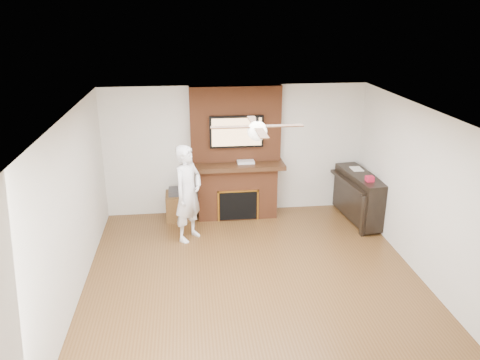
{
  "coord_description": "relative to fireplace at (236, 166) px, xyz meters",
  "views": [
    {
      "loc": [
        -0.9,
        -5.85,
        3.81
      ],
      "look_at": [
        -0.12,
        0.9,
        1.32
      ],
      "focal_mm": 35.0,
      "sensor_mm": 36.0,
      "label": 1
    }
  ],
  "objects": [
    {
      "name": "piano",
      "position": [
        2.27,
        -0.55,
        -0.49
      ],
      "size": [
        0.68,
        1.47,
        1.02
      ],
      "rotation": [
        0.0,
        0.0,
        0.11
      ],
      "color": "black",
      "rests_on": "ground"
    },
    {
      "name": "tv",
      "position": [
        0.0,
        -0.05,
        0.68
      ],
      "size": [
        1.0,
        0.08,
        0.6
      ],
      "color": "black",
      "rests_on": "fireplace"
    },
    {
      "name": "ceiling_fan",
      "position": [
        -0.0,
        -2.55,
        1.34
      ],
      "size": [
        1.21,
        1.21,
        0.31
      ],
      "color": "black",
      "rests_on": "room_shell"
    },
    {
      "name": "candle_green",
      "position": [
        -0.02,
        -0.18,
        -0.95
      ],
      "size": [
        0.07,
        0.07,
        0.09
      ],
      "primitive_type": "cylinder",
      "color": "#57923A",
      "rests_on": "ground"
    },
    {
      "name": "candle_orange",
      "position": [
        -0.07,
        -0.23,
        -0.93
      ],
      "size": [
        0.07,
        0.07,
        0.12
      ],
      "primitive_type": "cylinder",
      "color": "#DD511A",
      "rests_on": "ground"
    },
    {
      "name": "cable_box",
      "position": [
        0.17,
        -0.1,
        0.11
      ],
      "size": [
        0.32,
        0.19,
        0.05
      ],
      "primitive_type": "cube",
      "rotation": [
        0.0,
        0.0,
        0.02
      ],
      "color": "silver",
      "rests_on": "fireplace"
    },
    {
      "name": "room_shell",
      "position": [
        0.0,
        -2.55,
        0.25
      ],
      "size": [
        5.36,
        5.86,
        2.86
      ],
      "color": "#4E3117",
      "rests_on": "ground"
    },
    {
      "name": "fireplace",
      "position": [
        0.0,
        0.0,
        0.0
      ],
      "size": [
        1.78,
        0.64,
        2.5
      ],
      "color": "brown",
      "rests_on": "ground"
    },
    {
      "name": "side_table",
      "position": [
        -1.1,
        -0.07,
        -0.72
      ],
      "size": [
        0.53,
        0.53,
        0.6
      ],
      "rotation": [
        0.0,
        0.0,
        0.01
      ],
      "color": "#4E3216",
      "rests_on": "ground"
    },
    {
      "name": "person",
      "position": [
        -0.93,
        -0.94,
        -0.14
      ],
      "size": [
        0.71,
        0.75,
        1.7
      ],
      "primitive_type": "imported",
      "rotation": [
        0.0,
        0.0,
        0.9
      ],
      "color": "silver",
      "rests_on": "ground"
    },
    {
      "name": "candle_cream",
      "position": [
        0.11,
        -0.2,
        -0.95
      ],
      "size": [
        0.07,
        0.07,
        0.1
      ],
      "primitive_type": "cylinder",
      "color": "#F8EFC5",
      "rests_on": "ground"
    }
  ]
}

